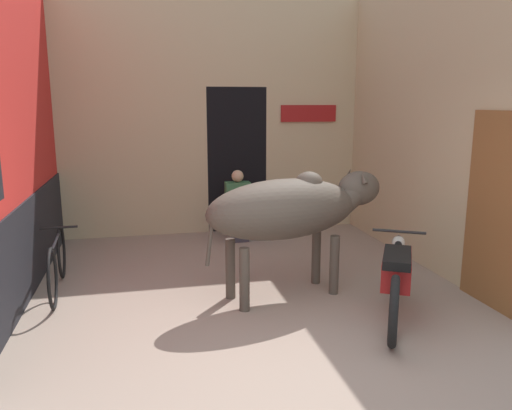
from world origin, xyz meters
TOP-DOWN VIEW (x-y plane):
  - ground_plane at (0.00, 0.00)m, footprint 30.00×30.00m
  - wall_left_shopfront at (-2.57, 2.34)m, footprint 0.25×4.69m
  - wall_back_with_doorway at (0.14, 4.94)m, footprint 4.98×0.93m
  - wall_right_with_door at (2.57, 2.30)m, footprint 0.22×4.69m
  - cow at (0.45, 1.65)m, footprint 2.27×1.09m
  - motorcycle_near at (1.34, 0.86)m, footprint 1.09×1.85m
  - bicycle at (-2.19, 2.34)m, footprint 0.44×1.69m
  - shopkeeper_seated at (0.29, 4.09)m, footprint 0.39×0.33m
  - plastic_stool at (0.61, 4.17)m, footprint 0.34×0.34m

SIDE VIEW (x-z plane):
  - ground_plane at x=0.00m, z-range 0.00..0.00m
  - plastic_stool at x=0.61m, z-range 0.02..0.41m
  - bicycle at x=-2.19m, z-range 0.00..0.69m
  - motorcycle_near at x=1.34m, z-range 0.06..0.83m
  - shopkeeper_seated at x=0.29m, z-range 0.02..1.15m
  - cow at x=0.45m, z-range 0.31..1.73m
  - wall_back_with_doorway at x=0.14m, z-range -0.25..3.65m
  - wall_left_shopfront at x=-2.57m, z-range -0.06..3.83m
  - wall_right_with_door at x=2.57m, z-range -0.03..3.87m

